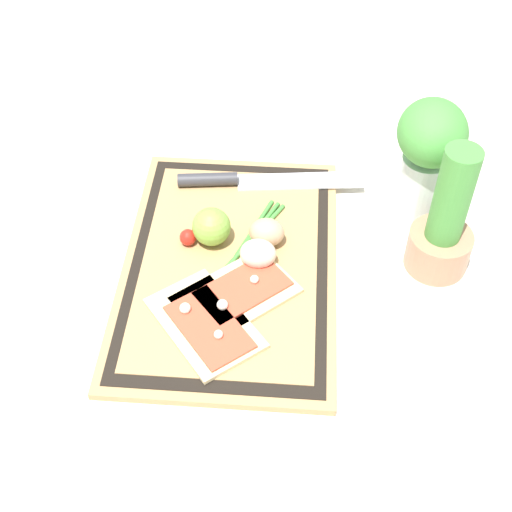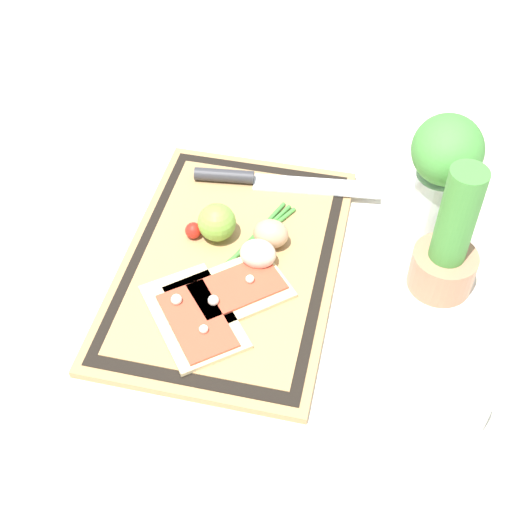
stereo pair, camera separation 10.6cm
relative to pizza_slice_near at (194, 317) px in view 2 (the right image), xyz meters
The scene contains 13 objects.
ground_plane 0.13m from the pizza_slice_near, behind, with size 6.00×6.00×0.00m, color silver.
cutting_board 0.13m from the pizza_slice_near, behind, with size 0.49×0.32×0.02m.
pizza_slice_near is the anchor object (origin of this frame).
pizza_slice_far 0.07m from the pizza_slice_near, 145.58° to the left, with size 0.19×0.20×0.02m.
knife 0.30m from the pizza_slice_near, behind, with size 0.07×0.31×0.02m.
egg_brown 0.18m from the pizza_slice_near, 155.98° to the left, with size 0.04×0.05×0.04m, color tan.
egg_pink 0.14m from the pizza_slice_near, 152.68° to the left, with size 0.04×0.05×0.04m, color beige.
lime 0.17m from the pizza_slice_near, behind, with size 0.06×0.06×0.06m, color #7FB742.
cherry_tomato_red 0.16m from the pizza_slice_near, 163.69° to the right, with size 0.03×0.03×0.03m, color red.
scallion_bunch 0.13m from the pizza_slice_near, 167.05° to the left, with size 0.26×0.14×0.01m.
herb_pot 0.37m from the pizza_slice_near, 115.07° to the left, with size 0.10×0.10×0.22m.
sauce_jar 0.37m from the pizza_slice_near, 78.52° to the left, with size 0.09×0.09×0.10m.
herb_glass 0.42m from the pizza_slice_near, 130.20° to the left, with size 0.12×0.10×0.22m.
Camera 2 is at (0.70, 0.20, 0.81)m, focal length 50.00 mm.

